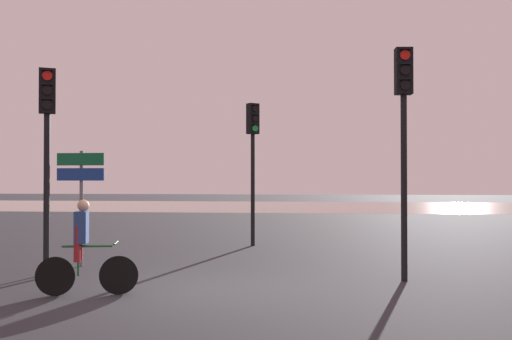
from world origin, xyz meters
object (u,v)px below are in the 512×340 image
traffic_light_near_right (404,119)px  cyclist (83,247)px  traffic_light_near_left (47,131)px  traffic_light_center (253,146)px  direction_sign_post (81,187)px

traffic_light_near_right → cyclist: (-5.62, -1.89, -2.31)m
traffic_light_near_left → traffic_light_near_right: bearing=155.6°
traffic_light_near_left → traffic_light_center: 6.73m
traffic_light_near_right → direction_sign_post: bearing=-13.8°
traffic_light_center → cyclist: (-2.09, -7.35, -2.10)m
traffic_light_center → cyclist: bearing=36.2°
direction_sign_post → cyclist: 3.44m
traffic_light_near_left → direction_sign_post: bearing=-121.7°
traffic_light_center → cyclist: traffic_light_center is taller
traffic_light_near_left → traffic_light_center: (3.55, 5.72, -0.00)m
traffic_light_center → direction_sign_post: 5.64m
traffic_light_near_left → direction_sign_post: 1.79m
traffic_light_near_left → cyclist: size_ratio=2.49×
traffic_light_center → direction_sign_post: traffic_light_center is taller
traffic_light_near_right → direction_sign_post: (-6.94, 1.13, -1.33)m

